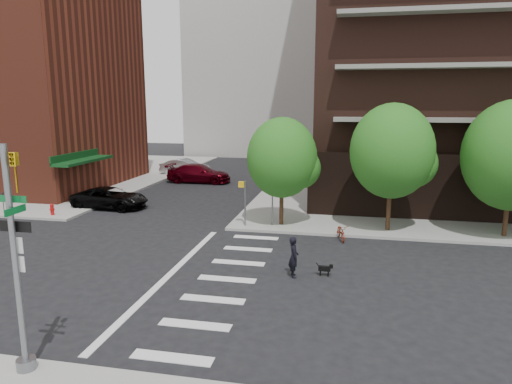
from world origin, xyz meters
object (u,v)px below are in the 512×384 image
object	(u,v)px
fire_hydrant	(52,209)
scooter	(341,232)
parked_car_black	(110,198)
dog_walker	(294,257)
traffic_signal	(18,279)
parked_car_maroon	(199,173)
parked_car_silver	(185,167)

from	to	relation	value
fire_hydrant	scooter	world-z (taller)	fire_hydrant
parked_car_black	dog_walker	xyz separation A→B (m)	(13.82, -10.01, 0.14)
fire_hydrant	parked_car_black	xyz separation A→B (m)	(2.32, 3.05, 0.17)
traffic_signal	parked_car_black	bearing A→B (deg)	112.80
traffic_signal	fire_hydrant	distance (m)	18.42
traffic_signal	parked_car_maroon	distance (m)	29.85
parked_car_silver	dog_walker	bearing A→B (deg)	-146.57
traffic_signal	parked_car_maroon	world-z (taller)	traffic_signal
parked_car_maroon	parked_car_silver	xyz separation A→B (m)	(-2.70, 3.81, -0.02)
traffic_signal	parked_car_maroon	xyz separation A→B (m)	(-5.03, 29.36, -1.86)
traffic_signal	dog_walker	distance (m)	10.50
dog_walker	traffic_signal	bearing A→B (deg)	127.75
parked_car_black	parked_car_silver	bearing A→B (deg)	2.64
dog_walker	parked_car_maroon	bearing A→B (deg)	11.85
fire_hydrant	dog_walker	xyz separation A→B (m)	(16.13, -6.96, 0.30)
parked_car_silver	scooter	world-z (taller)	parked_car_silver
parked_car_black	parked_car_maroon	distance (m)	11.34
traffic_signal	dog_walker	bearing A→B (deg)	53.80
parked_car_maroon	dog_walker	distance (m)	23.79
fire_hydrant	scooter	size ratio (longest dim) A/B	0.44
traffic_signal	parked_car_black	world-z (taller)	traffic_signal
parked_car_black	parked_car_maroon	size ratio (longest dim) A/B	0.90
parked_car_black	parked_car_silver	xyz separation A→B (m)	(-0.02, 14.83, 0.09)
parked_car_maroon	dog_walker	bearing A→B (deg)	-152.79
fire_hydrant	parked_car_black	world-z (taller)	parked_car_black
parked_car_black	traffic_signal	bearing A→B (deg)	-154.62
parked_car_silver	scooter	size ratio (longest dim) A/B	2.99
parked_car_silver	scooter	bearing A→B (deg)	-136.42
parked_car_silver	dog_walker	xyz separation A→B (m)	(13.83, -24.83, 0.05)
parked_car_black	fire_hydrant	bearing A→B (deg)	145.39
traffic_signal	parked_car_maroon	size ratio (longest dim) A/B	1.04
parked_car_silver	parked_car_maroon	bearing A→B (deg)	-140.38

